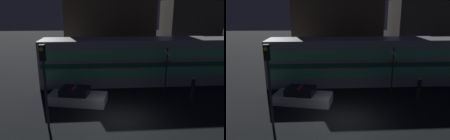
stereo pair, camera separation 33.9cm
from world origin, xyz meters
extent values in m
plane|color=black|center=(0.00, 0.00, 0.00)|extent=(120.00, 120.00, 0.00)
cube|color=#999EA5|center=(2.63, 7.61, 2.14)|extent=(18.31, 3.16, 4.28)
cube|color=#19723F|center=(2.63, 6.02, 2.14)|extent=(17.94, 0.03, 0.43)
cube|color=#59D88C|center=(2.63, 6.02, 1.37)|extent=(17.39, 0.02, 0.86)
cube|color=#59D88C|center=(2.63, 6.02, 3.08)|extent=(17.39, 0.02, 0.86)
cube|color=silver|center=(-2.97, 3.07, 0.36)|extent=(4.64, 2.70, 0.72)
cube|color=black|center=(-3.14, 3.11, 0.97)|extent=(2.38, 2.00, 0.50)
cube|color=red|center=(-3.19, 2.84, 1.27)|extent=(0.31, 0.57, 0.12)
cube|color=blue|center=(-3.08, 3.38, 1.27)|extent=(0.31, 0.57, 0.12)
cylinder|color=#2D2833|center=(6.09, 3.20, 0.44)|extent=(0.27, 0.27, 0.88)
cylinder|color=black|center=(6.09, 3.20, 1.25)|extent=(0.31, 0.31, 0.74)
sphere|color=tan|center=(6.09, 3.20, 1.74)|extent=(0.24, 0.24, 0.24)
cylinder|color=#2D2D33|center=(4.42, 4.93, 1.94)|extent=(0.12, 0.12, 3.87)
sphere|color=red|center=(4.17, 4.80, 2.71)|extent=(0.22, 0.22, 0.22)
sphere|color=red|center=(4.66, 4.80, 2.71)|extent=(0.22, 0.22, 0.22)
cube|color=white|center=(4.42, 4.85, 3.41)|extent=(0.58, 0.03, 0.58)
cylinder|color=#2D2D33|center=(-4.45, -0.41, 2.09)|extent=(0.14, 0.14, 4.18)
cube|color=black|center=(-4.45, -0.41, 4.63)|extent=(0.30, 0.30, 0.90)
sphere|color=gold|center=(-4.45, -0.60, 4.88)|extent=(0.23, 0.23, 0.23)
cube|color=brown|center=(0.23, 15.05, 5.02)|extent=(10.68, 4.60, 10.03)
cube|color=#47423D|center=(11.11, 16.72, 4.03)|extent=(6.56, 5.57, 8.06)
camera|label=1|loc=(-1.48, -12.50, 7.00)|focal=35.00mm
camera|label=2|loc=(-1.14, -12.52, 7.00)|focal=35.00mm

